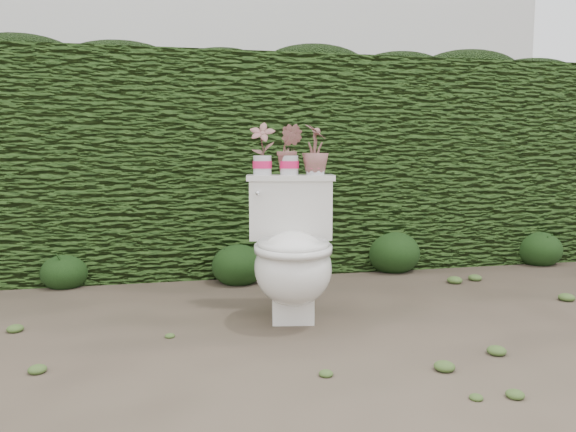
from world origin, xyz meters
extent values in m
plane|color=brown|center=(0.00, 0.00, 0.00)|extent=(60.00, 60.00, 0.00)
cube|color=#35581D|center=(0.00, 1.60, 0.80)|extent=(8.00, 1.00, 1.60)
cube|color=silver|center=(0.60, 6.00, 2.00)|extent=(8.00, 3.50, 4.00)
cube|color=silver|center=(0.22, 0.10, 0.10)|extent=(0.27, 0.33, 0.20)
ellipsoid|color=silver|center=(0.20, 0.00, 0.30)|extent=(0.49, 0.58, 0.39)
cube|color=silver|center=(0.26, 0.32, 0.57)|extent=(0.49, 0.25, 0.34)
cube|color=silver|center=(0.26, 0.32, 0.76)|extent=(0.53, 0.27, 0.03)
cylinder|color=silver|center=(0.06, 0.26, 0.68)|extent=(0.03, 0.06, 0.02)
sphere|color=silver|center=(0.05, 0.23, 0.68)|extent=(0.03, 0.03, 0.03)
imported|color=#2D641F|center=(0.10, 0.35, 0.92)|extent=(0.18, 0.15, 0.28)
imported|color=#2D641F|center=(0.25, 0.32, 0.91)|extent=(0.19, 0.18, 0.27)
imported|color=#2D641F|center=(0.40, 0.29, 0.91)|extent=(0.18, 0.18, 0.27)
ellipsoid|color=#1E3A14|center=(-1.12, 1.13, 0.13)|extent=(0.32, 0.32, 0.25)
ellipsoid|color=#1E3A14|center=(0.04, 0.99, 0.15)|extent=(0.37, 0.37, 0.29)
ellipsoid|color=#1E3A14|center=(1.24, 1.13, 0.16)|extent=(0.41, 0.41, 0.33)
ellipsoid|color=#1E3A14|center=(2.50, 1.11, 0.15)|extent=(0.36, 0.36, 0.29)
camera|label=1|loc=(-0.45, -2.82, 0.92)|focal=35.00mm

